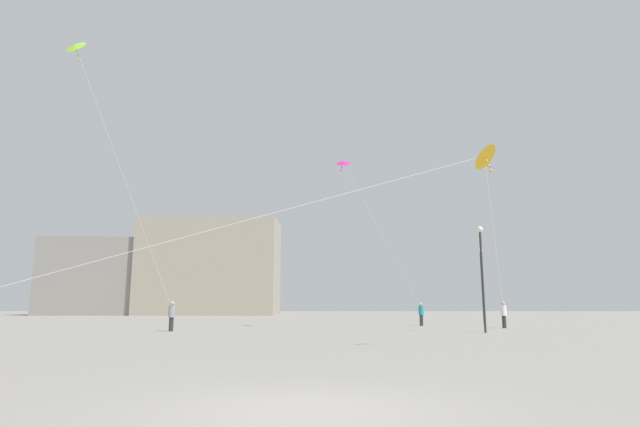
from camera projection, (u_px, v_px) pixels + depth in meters
The scene contains 12 objects.
ground_plane at pixel (304, 411), 7.03m from camera, with size 300.00×300.00×0.00m, color gray.
person_in_grey at pixel (172, 315), 29.62m from camera, with size 0.37×0.37×1.71m.
person_in_teal at pixel (421, 313), 37.89m from camera, with size 0.37×0.37×1.69m.
person_in_white at pixel (504, 313), 33.90m from camera, with size 0.38×0.38×1.75m.
kite_lime_diamond at pixel (76, 49), 27.52m from camera, with size 5.18×5.36×14.40m.
kite_amber_diamond at pixel (478, 158), 17.48m from camera, with size 15.55×5.85×5.62m.
kite_magenta_diamond at pixel (345, 165), 34.95m from camera, with size 6.35×5.40×10.09m.
kite_cobalt_diamond at pixel (485, 162), 39.18m from camera, with size 0.92×3.72×11.63m.
building_left_hall at pixel (102, 277), 85.22m from camera, with size 18.75×10.99×12.38m.
building_centre_hall at pixel (211, 267), 85.57m from camera, with size 22.38×11.36×15.66m.
lamppost_east at pixel (482, 274), 41.49m from camera, with size 0.36×0.36×6.09m.
lamppost_west at pixel (482, 262), 28.62m from camera, with size 0.36×0.36×5.88m.
Camera 1 is at (0.30, -7.40, 1.41)m, focal length 28.75 mm.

